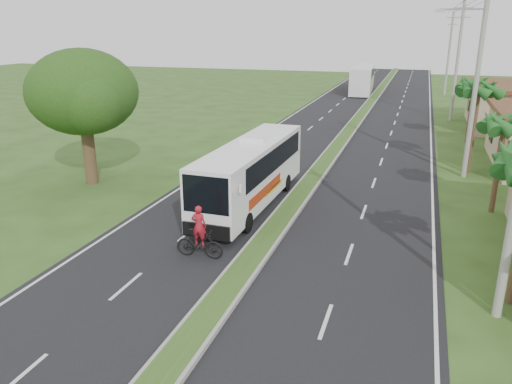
% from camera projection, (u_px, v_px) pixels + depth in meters
% --- Properties ---
extents(ground, '(180.00, 180.00, 0.00)m').
position_uv_depth(ground, '(220.00, 303.00, 16.28)').
color(ground, '#2F4619').
rests_on(ground, ground).
extents(road_asphalt, '(14.00, 160.00, 0.02)m').
position_uv_depth(road_asphalt, '(329.00, 158.00, 34.32)').
color(road_asphalt, black).
rests_on(road_asphalt, ground).
extents(median_strip, '(1.20, 160.00, 0.18)m').
position_uv_depth(median_strip, '(329.00, 157.00, 34.29)').
color(median_strip, gray).
rests_on(median_strip, ground).
extents(lane_edge_left, '(0.12, 160.00, 0.01)m').
position_uv_depth(lane_edge_left, '(238.00, 151.00, 36.30)').
color(lane_edge_left, silver).
rests_on(lane_edge_left, ground).
extents(lane_edge_right, '(0.12, 160.00, 0.01)m').
position_uv_depth(lane_edge_right, '(432.00, 166.00, 32.34)').
color(lane_edge_right, silver).
rests_on(lane_edge_right, ground).
extents(palm_verge_b, '(2.40, 2.40, 5.05)m').
position_uv_depth(palm_verge_b, '(505.00, 123.00, 22.95)').
color(palm_verge_b, '#473321').
rests_on(palm_verge_b, ground).
extents(palm_verge_c, '(2.40, 2.40, 5.85)m').
position_uv_depth(palm_verge_c, '(479.00, 89.00, 29.21)').
color(palm_verge_c, '#473321').
rests_on(palm_verge_c, ground).
extents(palm_verge_d, '(2.40, 2.40, 5.25)m').
position_uv_depth(palm_verge_d, '(474.00, 83.00, 37.36)').
color(palm_verge_d, '#473321').
rests_on(palm_verge_d, ground).
extents(shade_tree, '(6.30, 6.00, 7.54)m').
position_uv_depth(shade_tree, '(81.00, 95.00, 27.32)').
color(shade_tree, '#473321').
rests_on(shade_tree, ground).
extents(utility_pole_b, '(3.20, 0.28, 12.00)m').
position_uv_depth(utility_pole_b, '(477.00, 70.00, 28.04)').
color(utility_pole_b, gray).
rests_on(utility_pole_b, ground).
extents(utility_pole_c, '(1.60, 0.28, 11.00)m').
position_uv_depth(utility_pole_c, '(458.00, 60.00, 46.26)').
color(utility_pole_c, gray).
rests_on(utility_pole_c, ground).
extents(utility_pole_d, '(1.60, 0.28, 10.50)m').
position_uv_depth(utility_pole_d, '(449.00, 53.00, 64.38)').
color(utility_pole_d, gray).
rests_on(utility_pole_d, ground).
extents(coach_bus_main, '(2.46, 10.69, 3.44)m').
position_uv_depth(coach_bus_main, '(252.00, 169.00, 24.65)').
color(coach_bus_main, white).
rests_on(coach_bus_main, ground).
extents(coach_bus_far, '(3.31, 12.26, 3.54)m').
position_uv_depth(coach_bus_far, '(363.00, 78.00, 67.83)').
color(coach_bus_far, white).
rests_on(coach_bus_far, ground).
extents(motorcyclist, '(1.93, 0.60, 2.16)m').
position_uv_depth(motorcyclist, '(200.00, 240.00, 19.26)').
color(motorcyclist, black).
rests_on(motorcyclist, ground).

